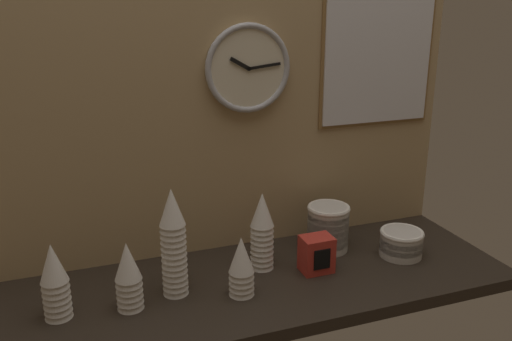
% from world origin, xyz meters
% --- Properties ---
extents(ground_plane, '(1.60, 0.56, 0.04)m').
position_xyz_m(ground_plane, '(0.00, 0.00, -0.02)').
color(ground_plane, black).
extents(wall_tiled_back, '(1.60, 0.03, 1.05)m').
position_xyz_m(wall_tiled_back, '(0.00, 0.27, 0.53)').
color(wall_tiled_back, tan).
rests_on(wall_tiled_back, ground_plane).
extents(cup_stack_center, '(0.08, 0.08, 0.18)m').
position_xyz_m(cup_stack_center, '(-0.07, -0.07, 0.09)').
color(cup_stack_center, white).
rests_on(cup_stack_center, ground_plane).
extents(cup_stack_far_left, '(0.08, 0.08, 0.22)m').
position_xyz_m(cup_stack_far_left, '(-0.58, -0.01, 0.11)').
color(cup_stack_far_left, white).
rests_on(cup_stack_far_left, ground_plane).
extents(cup_stack_center_left, '(0.08, 0.08, 0.33)m').
position_xyz_m(cup_stack_center_left, '(-0.25, 0.00, 0.16)').
color(cup_stack_center_left, white).
rests_on(cup_stack_center_left, ground_plane).
extents(cup_stack_center_right, '(0.08, 0.08, 0.26)m').
position_xyz_m(cup_stack_center_right, '(0.04, 0.06, 0.13)').
color(cup_stack_center_right, white).
rests_on(cup_stack_center_right, ground_plane).
extents(cup_stack_left, '(0.08, 0.08, 0.20)m').
position_xyz_m(cup_stack_left, '(-0.39, -0.03, 0.10)').
color(cup_stack_left, white).
rests_on(cup_stack_left, ground_plane).
extents(bowl_stack_far_right, '(0.15, 0.15, 0.09)m').
position_xyz_m(bowl_stack_far_right, '(0.51, -0.02, 0.05)').
color(bowl_stack_far_right, beige).
rests_on(bowl_stack_far_right, ground_plane).
extents(bowl_stack_right, '(0.15, 0.15, 0.16)m').
position_xyz_m(bowl_stack_right, '(0.30, 0.11, 0.08)').
color(bowl_stack_right, beige).
rests_on(bowl_stack_right, ground_plane).
extents(wall_clock, '(0.29, 0.03, 0.29)m').
position_xyz_m(wall_clock, '(0.06, 0.23, 0.62)').
color(wall_clock, beige).
extents(menu_board, '(0.44, 0.01, 0.50)m').
position_xyz_m(menu_board, '(0.54, 0.24, 0.64)').
color(menu_board, olive).
extents(napkin_dispenser, '(0.10, 0.08, 0.12)m').
position_xyz_m(napkin_dispenser, '(0.20, -0.02, 0.06)').
color(napkin_dispenser, red).
rests_on(napkin_dispenser, ground_plane).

